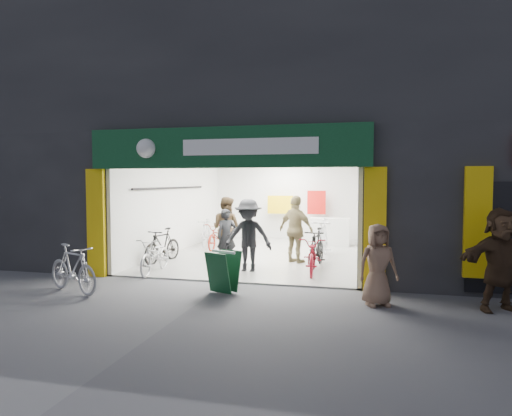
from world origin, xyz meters
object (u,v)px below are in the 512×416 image
at_px(bike_right_front, 317,248).
at_px(parked_bike, 73,269).
at_px(sandwich_board, 224,271).
at_px(pedestrian_near, 378,265).
at_px(bike_left_front, 156,256).

xyz_separation_m(bike_right_front, parked_bike, (-4.60, -3.89, -0.03)).
height_order(bike_right_front, sandwich_board, bike_right_front).
relative_size(bike_right_front, pedestrian_near, 1.16).
relative_size(pedestrian_near, sandwich_board, 1.79).
height_order(parked_bike, sandwich_board, parked_bike).
height_order(bike_left_front, parked_bike, parked_bike).
height_order(bike_left_front, sandwich_board, bike_left_front).
height_order(pedestrian_near, sandwich_board, pedestrian_near).
xyz_separation_m(pedestrian_near, sandwich_board, (-3.06, 0.21, -0.29)).
relative_size(bike_left_front, parked_bike, 1.02).
height_order(parked_bike, pedestrian_near, pedestrian_near).
height_order(bike_right_front, parked_bike, bike_right_front).
bearing_deg(sandwich_board, parked_bike, -145.43).
relative_size(parked_bike, pedestrian_near, 1.10).
bearing_deg(bike_right_front, sandwich_board, -111.15).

